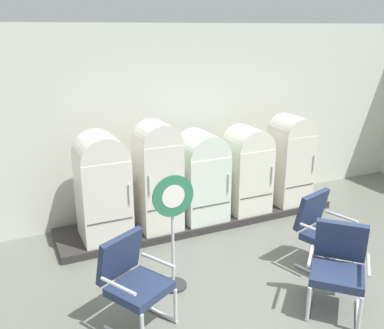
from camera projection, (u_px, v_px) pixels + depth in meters
name	position (u px, v px, depth m)	size (l,w,h in m)	color
back_wall	(184.00, 120.00, 7.01)	(11.76, 0.12, 3.05)	silver
display_plinth	(200.00, 217.00, 6.91)	(4.52, 0.95, 0.11)	#302C2C
refrigerator_0	(102.00, 184.00, 5.94)	(0.68, 0.71, 1.52)	silver
refrigerator_1	(158.00, 173.00, 6.20)	(0.60, 0.61, 1.62)	silver
refrigerator_2	(202.00, 174.00, 6.58)	(0.67, 0.71, 1.38)	silver
refrigerator_3	(247.00, 167.00, 6.87)	(0.64, 0.65, 1.39)	silver
refrigerator_4	(290.00, 157.00, 7.18)	(0.60, 0.62, 1.50)	silver
armchair_left	(133.00, 277.00, 4.38)	(0.79, 0.82, 0.98)	silver
armchair_right	(322.00, 227.00, 5.48)	(0.73, 0.76, 0.98)	silver
armchair_center	(338.00, 263.00, 4.63)	(0.83, 0.83, 0.98)	silver
sign_stand	(173.00, 232.00, 4.94)	(0.50, 0.32, 1.43)	#2D2D30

